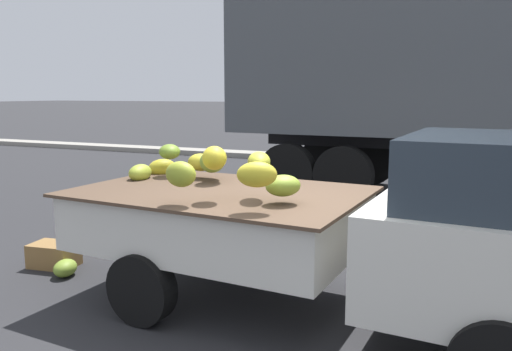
# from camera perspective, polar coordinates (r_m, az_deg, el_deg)

# --- Properties ---
(ground) EXTENTS (220.00, 220.00, 0.00)m
(ground) POSITION_cam_1_polar(r_m,az_deg,el_deg) (4.80, 5.66, -15.62)
(ground) COLOR #28282B
(curb_strip) EXTENTS (80.00, 0.80, 0.16)m
(curb_strip) POSITION_cam_1_polar(r_m,az_deg,el_deg) (14.99, 18.08, 1.30)
(curb_strip) COLOR gray
(curb_strip) RESTS_ON ground
(pickup_truck) EXTENTS (4.91, 2.14, 1.70)m
(pickup_truck) POSITION_cam_1_polar(r_m,az_deg,el_deg) (4.35, 17.91, -6.29)
(pickup_truck) COLOR silver
(pickup_truck) RESTS_ON ground
(fallen_banana_bunch_near_tailgate) EXTENTS (0.34, 0.39, 0.19)m
(fallen_banana_bunch_near_tailgate) POSITION_cam_1_polar(r_m,az_deg,el_deg) (6.14, -20.49, -9.63)
(fallen_banana_bunch_near_tailgate) COLOR olive
(fallen_banana_bunch_near_tailgate) RESTS_ON ground
(produce_crate) EXTENTS (0.56, 0.43, 0.28)m
(produce_crate) POSITION_cam_1_polar(r_m,az_deg,el_deg) (6.51, -21.58, -8.22)
(produce_crate) COLOR olive
(produce_crate) RESTS_ON ground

